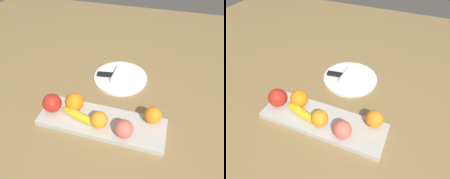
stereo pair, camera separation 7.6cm
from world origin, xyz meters
TOP-DOWN VIEW (x-y plane):
  - ground_plane at (0.00, 0.00)m, footprint 2.40×2.40m
  - fruit_tray at (0.02, -0.00)m, footprint 0.46×0.14m
  - apple at (-0.17, -0.00)m, footprint 0.07×0.07m
  - banana at (-0.06, -0.02)m, footprint 0.16×0.07m
  - orange_near_apple at (0.02, -0.02)m, footprint 0.06×0.06m
  - orange_near_banana at (0.19, 0.05)m, footprint 0.06×0.06m
  - orange_center at (-0.09, 0.03)m, footprint 0.07×0.07m
  - peach at (0.11, -0.04)m, footprint 0.06×0.06m
  - dinner_plate at (0.02, 0.28)m, footprint 0.24×0.24m
  - folded_napkin at (0.05, 0.28)m, footprint 0.13×0.12m
  - knife at (-0.03, 0.27)m, footprint 0.18×0.05m

SIDE VIEW (x-z plane):
  - ground_plane at x=0.00m, z-range 0.00..0.00m
  - dinner_plate at x=0.02m, z-range 0.00..0.01m
  - fruit_tray at x=0.02m, z-range 0.00..0.02m
  - knife at x=-0.03m, z-range 0.01..0.02m
  - folded_napkin at x=0.05m, z-range 0.01..0.03m
  - banana at x=-0.06m, z-range 0.02..0.05m
  - orange_near_apple at x=0.02m, z-range 0.02..0.08m
  - orange_near_banana at x=0.19m, z-range 0.02..0.08m
  - peach at x=0.11m, z-range 0.02..0.08m
  - orange_center at x=-0.09m, z-range 0.02..0.09m
  - apple at x=-0.17m, z-range 0.02..0.09m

